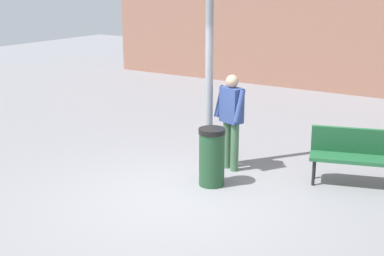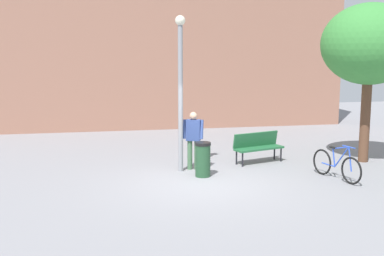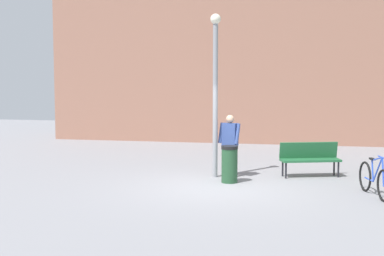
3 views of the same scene
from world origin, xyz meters
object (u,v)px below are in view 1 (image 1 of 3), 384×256
lamppost (210,21)px  park_bench (362,152)px  person_by_lamppost (231,116)px  trash_bin (212,157)px

lamppost → park_bench: size_ratio=2.60×
person_by_lamppost → park_bench: bearing=13.4°
lamppost → trash_bin: bearing=-55.5°
park_bench → person_by_lamppost: bearing=-166.6°
person_by_lamppost → park_bench: person_by_lamppost is taller
lamppost → trash_bin: lamppost is taller
lamppost → park_bench: (2.49, 0.60, -1.99)m
trash_bin → person_by_lamppost: bearing=97.3°
lamppost → park_bench: lamppost is taller
lamppost → trash_bin: size_ratio=4.59×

